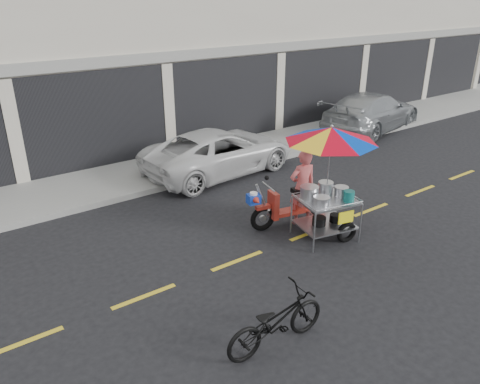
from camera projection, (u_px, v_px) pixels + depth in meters
ground at (311, 233)px, 10.31m from camera, size 90.00×90.00×0.00m
sidewalk at (186, 162)px, 14.38m from camera, size 45.00×3.00×0.15m
shophouse_block at (179, 9)px, 18.03m from camera, size 36.00×8.11×10.40m
centerline at (311, 233)px, 10.31m from camera, size 42.00×0.10×0.01m
white_pickup at (219, 151)px, 13.50m from camera, size 4.75×2.47×1.28m
silver_pickup at (372, 112)px, 17.59m from camera, size 5.24×2.97×1.43m
near_bicycle at (276, 321)px, 6.87m from camera, size 1.74×0.66×0.90m
food_vendor_rig at (319, 165)px, 9.80m from camera, size 2.46×2.32×2.48m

